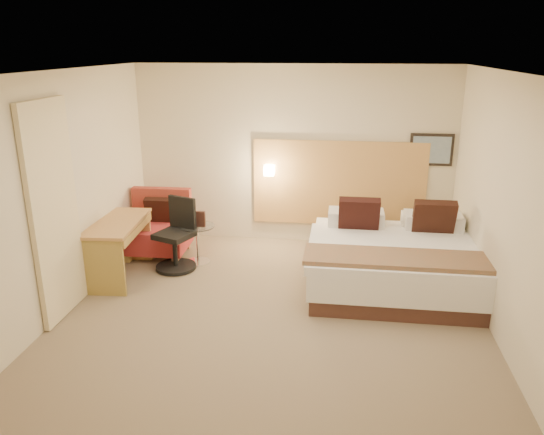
# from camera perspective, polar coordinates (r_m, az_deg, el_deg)

# --- Properties ---
(floor) EXTENTS (4.80, 5.00, 0.02)m
(floor) POSITION_cam_1_polar(r_m,az_deg,el_deg) (6.20, -0.00, -10.49)
(floor) COLOR #7C6A53
(floor) RESTS_ON ground
(ceiling) EXTENTS (4.80, 5.00, 0.02)m
(ceiling) POSITION_cam_1_polar(r_m,az_deg,el_deg) (5.45, -0.00, 15.52)
(ceiling) COLOR white
(ceiling) RESTS_ON floor
(wall_back) EXTENTS (4.80, 0.02, 2.70)m
(wall_back) POSITION_cam_1_polar(r_m,az_deg,el_deg) (8.10, 2.31, 6.65)
(wall_back) COLOR beige
(wall_back) RESTS_ON floor
(wall_front) EXTENTS (4.80, 0.02, 2.70)m
(wall_front) POSITION_cam_1_polar(r_m,az_deg,el_deg) (3.38, -5.62, -10.36)
(wall_front) COLOR beige
(wall_front) RESTS_ON floor
(wall_left) EXTENTS (0.02, 5.00, 2.70)m
(wall_left) POSITION_cam_1_polar(r_m,az_deg,el_deg) (6.43, -21.82, 2.33)
(wall_left) COLOR beige
(wall_left) RESTS_ON floor
(wall_right) EXTENTS (0.02, 5.00, 2.70)m
(wall_right) POSITION_cam_1_polar(r_m,az_deg,el_deg) (5.88, 23.97, 0.67)
(wall_right) COLOR beige
(wall_right) RESTS_ON floor
(headboard_panel) EXTENTS (2.60, 0.04, 1.30)m
(headboard_panel) POSITION_cam_1_polar(r_m,az_deg,el_deg) (8.12, 7.19, 3.65)
(headboard_panel) COLOR tan
(headboard_panel) RESTS_ON wall_back
(art_frame) EXTENTS (0.62, 0.03, 0.47)m
(art_frame) POSITION_cam_1_polar(r_m,az_deg,el_deg) (8.12, 16.76, 7.00)
(art_frame) COLOR black
(art_frame) RESTS_ON wall_back
(art_canvas) EXTENTS (0.54, 0.01, 0.39)m
(art_canvas) POSITION_cam_1_polar(r_m,az_deg,el_deg) (8.10, 16.79, 6.98)
(art_canvas) COLOR gray
(art_canvas) RESTS_ON wall_back
(lamp_arm) EXTENTS (0.02, 0.12, 0.02)m
(lamp_arm) POSITION_cam_1_polar(r_m,az_deg,el_deg) (8.09, -0.24, 5.20)
(lamp_arm) COLOR silver
(lamp_arm) RESTS_ON wall_back
(lamp_shade) EXTENTS (0.15, 0.15, 0.15)m
(lamp_shade) POSITION_cam_1_polar(r_m,az_deg,el_deg) (8.03, -0.30, 5.11)
(lamp_shade) COLOR #FFEDC6
(lamp_shade) RESTS_ON wall_back
(curtain) EXTENTS (0.06, 0.90, 2.42)m
(curtain) POSITION_cam_1_polar(r_m,az_deg,el_deg) (6.24, -22.36, 0.55)
(curtain) COLOR beige
(curtain) RESTS_ON wall_left
(bottle_a) EXTENTS (0.06, 0.06, 0.20)m
(bottle_a) POSITION_cam_1_polar(r_m,az_deg,el_deg) (7.49, -8.38, -0.04)
(bottle_a) COLOR #89A9D3
(bottle_a) RESTS_ON side_table
(menu_folder) EXTENTS (0.13, 0.05, 0.22)m
(menu_folder) POSITION_cam_1_polar(r_m,az_deg,el_deg) (7.39, -7.69, -0.16)
(menu_folder) COLOR #341B15
(menu_folder) RESTS_ON side_table
(bed) EXTENTS (2.24, 2.14, 1.07)m
(bed) POSITION_cam_1_polar(r_m,az_deg,el_deg) (6.99, 13.13, -4.30)
(bed) COLOR #452922
(bed) RESTS_ON floor
(lounge_chair) EXTENTS (0.90, 0.79, 0.93)m
(lounge_chair) POSITION_cam_1_polar(r_m,az_deg,el_deg) (7.97, -12.13, -1.23)
(lounge_chair) COLOR tan
(lounge_chair) RESTS_ON floor
(side_table) EXTENTS (0.50, 0.50, 0.55)m
(side_table) POSITION_cam_1_polar(r_m,az_deg,el_deg) (7.55, -8.00, -2.63)
(side_table) COLOR white
(side_table) RESTS_ON floor
(desk) EXTENTS (0.65, 1.27, 0.77)m
(desk) POSITION_cam_1_polar(r_m,az_deg,el_deg) (7.21, -16.05, -1.65)
(desk) COLOR #B48146
(desk) RESTS_ON floor
(desk_chair) EXTENTS (0.72, 0.72, 0.98)m
(desk_chair) POSITION_cam_1_polar(r_m,az_deg,el_deg) (7.37, -10.19, -2.45)
(desk_chair) COLOR black
(desk_chair) RESTS_ON floor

